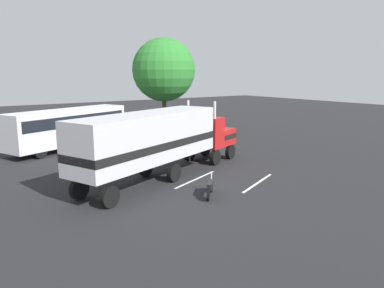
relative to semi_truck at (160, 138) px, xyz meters
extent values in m
plane|color=#232326|center=(5.07, 2.05, -2.52)|extent=(120.00, 120.00, 0.00)
cube|color=silver|center=(1.61, -1.45, -2.52)|extent=(4.12, 1.85, 0.01)
cube|color=silver|center=(4.21, -4.17, -2.52)|extent=(4.09, 1.91, 0.01)
cube|color=#B21919|center=(6.36, 2.52, -0.82)|extent=(2.60, 2.99, 1.20)
cube|color=#B21919|center=(4.87, 1.93, -0.32)|extent=(2.22, 2.84, 2.20)
cube|color=silver|center=(7.23, 2.87, -0.82)|extent=(0.85, 1.98, 1.08)
cube|color=black|center=(6.36, 2.52, -0.76)|extent=(2.61, 3.03, 0.36)
cylinder|color=silver|center=(3.95, 2.75, 0.28)|extent=(0.18, 0.18, 3.40)
cylinder|color=silver|center=(4.76, 0.70, 0.28)|extent=(0.18, 0.18, 3.40)
cube|color=silver|center=(-1.03, -0.42, 0.23)|extent=(10.72, 6.29, 2.80)
cube|color=black|center=(-1.03, -0.42, -0.19)|extent=(10.73, 6.33, 0.44)
cylinder|color=silver|center=(4.78, 3.29, -1.57)|extent=(1.44, 1.07, 0.64)
cylinder|color=black|center=(6.23, 3.65, -1.97)|extent=(1.13, 0.69, 1.10)
cylinder|color=black|center=(7.04, 1.61, -1.97)|extent=(1.13, 0.69, 1.10)
cylinder|color=black|center=(4.09, 2.80, -1.97)|extent=(1.13, 0.69, 1.10)
cylinder|color=black|center=(4.90, 0.76, -1.97)|extent=(1.13, 0.69, 1.10)
cylinder|color=black|center=(-0.51, 0.97, -1.97)|extent=(1.13, 0.69, 1.10)
cylinder|color=black|center=(0.30, -1.07, -1.97)|extent=(1.13, 0.69, 1.10)
cylinder|color=black|center=(-5.39, -0.96, -1.97)|extent=(1.13, 0.69, 1.10)
cylinder|color=black|center=(-4.58, -3.01, -1.97)|extent=(1.13, 0.69, 1.10)
cylinder|color=black|center=(-0.28, 2.23, -2.11)|extent=(0.18, 0.18, 0.82)
cylinder|color=black|center=(-0.43, 2.22, -2.11)|extent=(0.18, 0.18, 0.82)
cylinder|color=#A5728C|center=(-0.35, 2.22, -1.41)|extent=(0.34, 0.34, 0.58)
sphere|color=tan|center=(-0.35, 2.22, -1.01)|extent=(0.23, 0.23, 0.23)
cube|color=black|center=(-0.36, 2.42, -1.39)|extent=(0.26, 0.17, 0.36)
cube|color=silver|center=(-1.78, 12.37, -0.57)|extent=(11.13, 6.58, 2.90)
cube|color=black|center=(-1.78, 12.37, 0.01)|extent=(10.54, 6.37, 0.90)
cylinder|color=black|center=(1.57, 14.99, -2.02)|extent=(1.03, 0.64, 1.00)
cylinder|color=black|center=(2.43, 12.91, -2.02)|extent=(1.03, 0.64, 1.00)
cylinder|color=black|center=(-5.63, 11.99, -2.02)|extent=(1.03, 0.64, 1.00)
cylinder|color=black|center=(-4.77, 9.91, -2.02)|extent=(1.03, 0.64, 1.00)
cylinder|color=black|center=(0.92, -3.92, -2.19)|extent=(0.53, 0.54, 0.66)
cylinder|color=black|center=(-0.09, -4.97, -2.19)|extent=(0.53, 0.54, 0.66)
cube|color=black|center=(0.41, -4.44, -1.91)|extent=(0.94, 0.96, 0.36)
cylinder|color=silver|center=(0.85, -3.99, -1.74)|extent=(0.25, 0.25, 0.69)
cylinder|color=brown|center=(8.78, 14.23, -0.29)|extent=(0.44, 0.44, 4.47)
sphere|color=#2D7F2D|center=(8.78, 14.23, 4.21)|extent=(6.49, 6.49, 6.49)
camera|label=1|loc=(-11.08, -19.23, 3.87)|focal=34.66mm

